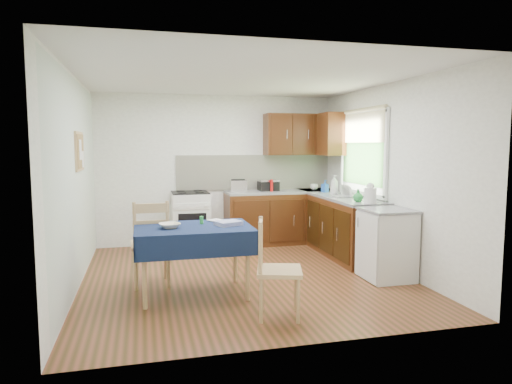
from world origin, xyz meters
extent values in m
plane|color=#452F12|center=(0.00, 0.00, 0.00)|extent=(4.20, 4.20, 0.00)
cube|color=silver|center=(0.00, 0.00, 2.50)|extent=(4.00, 4.20, 0.02)
cube|color=silver|center=(0.00, 2.10, 1.25)|extent=(4.00, 0.02, 2.50)
cube|color=silver|center=(0.00, -2.10, 1.25)|extent=(4.00, 0.02, 2.50)
cube|color=silver|center=(-2.00, 0.00, 1.25)|extent=(0.02, 4.20, 2.50)
cube|color=silver|center=(2.00, 0.00, 1.25)|extent=(0.02, 4.20, 2.50)
cube|color=#331B09|center=(1.05, 1.80, 0.43)|extent=(1.90, 0.60, 0.86)
cube|color=#331B09|center=(1.70, 0.65, 0.43)|extent=(0.60, 1.70, 0.86)
cube|color=slate|center=(1.05, 1.80, 0.88)|extent=(1.90, 0.60, 0.04)
cube|color=slate|center=(1.70, 0.65, 0.88)|extent=(0.60, 1.70, 0.04)
cube|color=slate|center=(1.70, 1.80, 0.88)|extent=(0.60, 0.60, 0.04)
cube|color=white|center=(0.65, 2.08, 1.20)|extent=(2.70, 0.02, 0.60)
cube|color=#331B09|center=(1.40, 1.93, 1.85)|extent=(1.20, 0.35, 0.70)
cube|color=#331B09|center=(1.82, 1.50, 1.85)|extent=(0.35, 0.50, 0.70)
cube|color=silver|center=(-0.50, 1.80, 0.45)|extent=(0.60, 0.60, 0.90)
cube|color=black|center=(-0.50, 1.80, 0.91)|extent=(0.58, 0.58, 0.02)
cube|color=black|center=(-0.50, 1.50, 0.45)|extent=(0.44, 0.01, 0.32)
cube|color=#2A5422|center=(1.99, 0.70, 1.50)|extent=(0.01, 1.40, 0.85)
cube|color=silver|center=(1.97, 0.70, 2.15)|extent=(0.04, 1.48, 0.06)
cube|color=silver|center=(1.97, 0.70, 0.95)|extent=(0.04, 1.48, 0.06)
cube|color=tan|center=(1.96, 0.70, 1.93)|extent=(0.02, 1.36, 0.44)
cube|color=silver|center=(1.70, -0.55, 0.42)|extent=(0.55, 0.58, 0.85)
cube|color=slate|center=(1.70, -0.55, 0.87)|extent=(0.58, 0.60, 0.03)
cube|color=tan|center=(-1.98, 0.30, 1.60)|extent=(0.02, 0.62, 0.47)
cube|color=olive|center=(-1.96, 0.30, 1.60)|extent=(0.01, 0.56, 0.41)
cube|color=white|center=(-1.95, 0.22, 1.62)|extent=(0.00, 0.18, 0.24)
cube|color=white|center=(-1.95, 0.42, 1.50)|extent=(0.00, 0.15, 0.20)
cube|color=#0D1636|center=(-0.71, -0.57, 0.76)|extent=(1.24, 0.83, 0.03)
cube|color=#0D1636|center=(-0.71, -0.99, 0.65)|extent=(1.28, 0.02, 0.26)
cube|color=#0D1636|center=(-0.71, -0.14, 0.65)|extent=(1.28, 0.02, 0.26)
cube|color=#0D1636|center=(-1.34, -0.57, 0.65)|extent=(0.02, 0.87, 0.26)
cube|color=#0D1636|center=(-0.08, -0.57, 0.65)|extent=(0.02, 0.87, 0.26)
cylinder|color=tan|center=(-1.25, -0.90, 0.37)|extent=(0.05, 0.05, 0.75)
cylinder|color=tan|center=(-0.17, -0.90, 0.37)|extent=(0.05, 0.05, 0.75)
cylinder|color=tan|center=(-1.25, -0.23, 0.37)|extent=(0.05, 0.05, 0.75)
cylinder|color=tan|center=(-0.17, -0.23, 0.37)|extent=(0.05, 0.05, 0.75)
cube|color=tan|center=(-1.17, -0.08, 0.49)|extent=(0.47, 0.47, 0.04)
cube|color=tan|center=(-1.16, -0.27, 0.87)|extent=(0.41, 0.05, 0.33)
cylinder|color=tan|center=(-0.99, 0.12, 0.24)|extent=(0.04, 0.04, 0.49)
cylinder|color=tan|center=(-1.36, 0.10, 0.24)|extent=(0.04, 0.04, 0.49)
cylinder|color=tan|center=(-0.97, -0.25, 0.24)|extent=(0.04, 0.04, 0.49)
cylinder|color=tan|center=(-1.34, -0.27, 0.24)|extent=(0.04, 0.04, 0.49)
cube|color=tan|center=(0.03, -1.43, 0.46)|extent=(0.53, 0.53, 0.04)
cube|color=tan|center=(-0.15, -1.38, 0.81)|extent=(0.13, 0.38, 0.31)
cylinder|color=tan|center=(0.15, -1.65, 0.23)|extent=(0.04, 0.04, 0.46)
cylinder|color=tan|center=(0.24, -1.31, 0.23)|extent=(0.04, 0.04, 0.46)
cylinder|color=tan|center=(-0.19, -1.55, 0.23)|extent=(0.04, 0.04, 0.46)
cylinder|color=tan|center=(-0.09, -1.22, 0.23)|extent=(0.04, 0.04, 0.46)
cube|color=silver|center=(0.29, 1.79, 1.00)|extent=(0.27, 0.17, 0.19)
cube|color=black|center=(0.29, 1.79, 1.10)|extent=(0.23, 0.02, 0.02)
cube|color=black|center=(0.83, 1.86, 0.98)|extent=(0.32, 0.28, 0.15)
cube|color=silver|center=(0.83, 1.86, 1.07)|extent=(0.32, 0.28, 0.03)
cylinder|color=#B70F0E|center=(0.84, 1.66, 1.00)|extent=(0.05, 0.05, 0.20)
cube|color=gold|center=(0.87, 1.90, 0.97)|extent=(0.12, 0.09, 0.14)
cube|color=gray|center=(1.71, 0.67, 0.91)|extent=(0.39, 0.30, 0.02)
cylinder|color=silver|center=(1.71, 0.67, 0.99)|extent=(0.05, 0.19, 0.18)
cylinder|color=silver|center=(1.70, -0.09, 1.00)|extent=(0.16, 0.16, 0.20)
sphere|color=silver|center=(1.70, -0.09, 1.12)|extent=(0.10, 0.10, 0.10)
imported|color=silver|center=(1.62, 1.75, 0.95)|extent=(0.16, 0.16, 0.10)
imported|color=silver|center=(1.62, 0.90, 1.06)|extent=(0.17, 0.17, 0.31)
imported|color=#1F51B5|center=(1.66, 1.36, 1.00)|extent=(0.12, 0.12, 0.20)
imported|color=#268E3A|center=(1.61, 0.08, 0.99)|extent=(0.14, 0.14, 0.17)
imported|color=#F3EAC6|center=(-0.97, -0.60, 0.80)|extent=(0.28, 0.28, 0.06)
imported|color=white|center=(-0.46, -0.33, 0.78)|extent=(0.24, 0.26, 0.02)
cylinder|color=green|center=(-0.60, -0.43, 0.82)|extent=(0.04, 0.04, 0.09)
cube|color=navy|center=(-0.31, -0.58, 0.80)|extent=(0.33, 0.30, 0.05)
camera|label=1|loc=(-1.24, -5.57, 1.69)|focal=32.00mm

